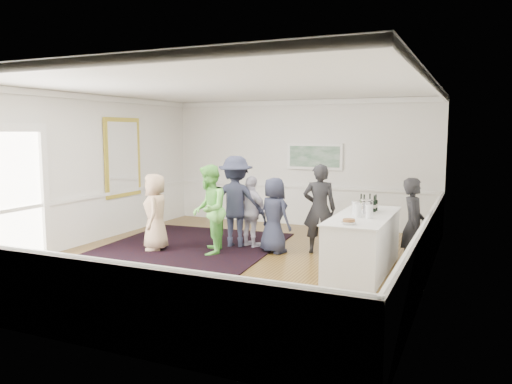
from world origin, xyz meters
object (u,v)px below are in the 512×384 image
at_px(guest_tan, 155,212).
at_px(ice_bucket, 366,207).
at_px(nut_bowl, 349,222).
at_px(bartender, 413,225).
at_px(serving_table, 363,243).
at_px(guest_dark_b, 319,209).
at_px(guest_lilac, 252,212).
at_px(guest_navy, 274,215).
at_px(guest_green, 209,210).
at_px(guest_dark_a, 236,202).

relative_size(guest_tan, ice_bucket, 6.02).
bearing_deg(nut_bowl, bartender, 56.98).
distance_m(serving_table, guest_dark_b, 1.50).
distance_m(guest_lilac, guest_navy, 0.65).
relative_size(guest_dark_b, ice_bucket, 6.84).
height_order(guest_tan, guest_green, guest_green).
relative_size(guest_tan, nut_bowl, 6.78).
height_order(guest_dark_a, guest_navy, guest_dark_a).
xyz_separation_m(ice_bucket, nut_bowl, (-0.03, -1.12, -0.08)).
bearing_deg(ice_bucket, guest_dark_b, 144.12).
xyz_separation_m(bartender, nut_bowl, (-0.82, -1.26, 0.21)).
xyz_separation_m(guest_dark_a, nut_bowl, (2.79, -1.72, 0.07)).
height_order(guest_lilac, guest_navy, guest_navy).
height_order(guest_green, nut_bowl, guest_green).
bearing_deg(guest_dark_b, nut_bowl, 103.43).
xyz_separation_m(guest_dark_b, ice_bucket, (1.07, -0.78, 0.21)).
relative_size(guest_dark_b, guest_navy, 1.18).
bearing_deg(serving_table, guest_lilac, 160.98).
xyz_separation_m(serving_table, guest_tan, (-4.19, -0.16, 0.29)).
bearing_deg(guest_tan, serving_table, 63.29).
relative_size(guest_tan, guest_lilac, 1.05).
bearing_deg(guest_dark_a, nut_bowl, 132.96).
xyz_separation_m(serving_table, nut_bowl, (-0.04, -0.94, 0.53)).
distance_m(serving_table, guest_navy, 2.02).
distance_m(serving_table, nut_bowl, 1.08).
bearing_deg(guest_navy, guest_tan, 40.70).
bearing_deg(guest_dark_a, ice_bucket, 152.70).
relative_size(guest_green, guest_navy, 1.17).
bearing_deg(guest_lilac, bartender, -168.15).
distance_m(serving_table, ice_bucket, 0.63).
relative_size(guest_lilac, guest_dark_a, 0.78).
xyz_separation_m(serving_table, guest_navy, (-1.90, 0.63, 0.26)).
bearing_deg(guest_navy, bartender, -164.78).
height_order(guest_green, guest_navy, guest_green).
height_order(bartender, guest_lilac, bartender).
bearing_deg(ice_bucket, guest_lilac, 164.83).
height_order(guest_dark_a, guest_dark_b, guest_dark_a).
xyz_separation_m(bartender, guest_dark_b, (-1.86, 0.64, 0.07)).
height_order(guest_lilac, ice_bucket, guest_lilac).
distance_m(guest_tan, nut_bowl, 4.23).
distance_m(bartender, guest_navy, 2.70).
distance_m(guest_lilac, guest_dark_b, 1.44).
xyz_separation_m(guest_tan, guest_dark_b, (3.11, 1.12, 0.11)).
relative_size(guest_tan, guest_dark_a, 0.82).
relative_size(guest_green, nut_bowl, 7.64).
distance_m(guest_dark_b, guest_navy, 0.90).
height_order(guest_navy, nut_bowl, guest_navy).
relative_size(ice_bucket, nut_bowl, 1.13).
relative_size(guest_tan, guest_dark_b, 0.88).
distance_m(guest_lilac, ice_bucket, 2.62).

